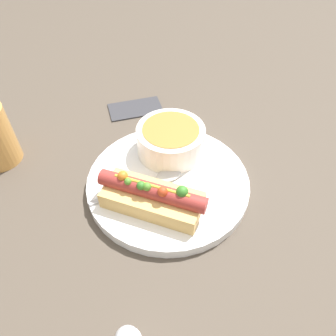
% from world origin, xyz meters
% --- Properties ---
extents(ground_plane, '(4.00, 4.00, 0.00)m').
position_xyz_m(ground_plane, '(0.00, 0.00, 0.00)').
color(ground_plane, '#4C4238').
extents(dinner_plate, '(0.27, 0.27, 0.02)m').
position_xyz_m(dinner_plate, '(0.00, 0.00, 0.01)').
color(dinner_plate, white).
rests_on(dinner_plate, ground_plane).
extents(hot_dog, '(0.17, 0.08, 0.06)m').
position_xyz_m(hot_dog, '(-0.01, -0.06, 0.04)').
color(hot_dog, '#DBAD60').
rests_on(hot_dog, dinner_plate).
extents(soup_bowl, '(0.12, 0.12, 0.05)m').
position_xyz_m(soup_bowl, '(-0.01, 0.07, 0.05)').
color(soup_bowl, silver).
rests_on(soup_bowl, dinner_plate).
extents(spoon, '(0.13, 0.11, 0.01)m').
position_xyz_m(spoon, '(-0.02, -0.01, 0.02)').
color(spoon, '#B7B7BC').
rests_on(spoon, dinner_plate).
extents(napkin, '(0.13, 0.11, 0.01)m').
position_xyz_m(napkin, '(-0.11, 0.20, 0.00)').
color(napkin, '#333338').
rests_on(napkin, ground_plane).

